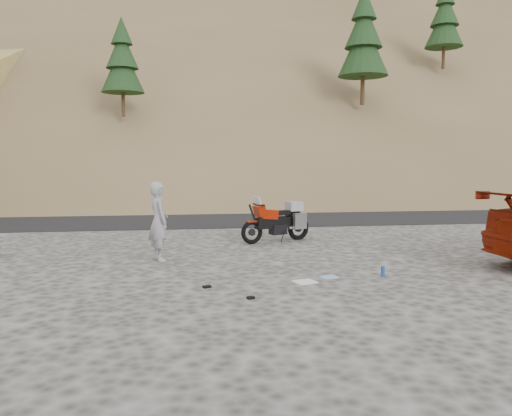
% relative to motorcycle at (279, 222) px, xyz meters
% --- Properties ---
extents(ground, '(140.00, 140.00, 0.00)m').
position_rel_motorcycle_xyz_m(ground, '(-1.37, -2.82, -0.54)').
color(ground, '#3C3A38').
rests_on(ground, ground).
extents(road, '(120.00, 7.00, 0.05)m').
position_rel_motorcycle_xyz_m(road, '(-1.37, 6.18, -0.54)').
color(road, black).
rests_on(road, ground).
extents(hillside, '(120.00, 73.00, 46.72)m').
position_rel_motorcycle_xyz_m(hillside, '(-1.42, 38.05, 10.53)').
color(hillside, brown).
rests_on(hillside, ground).
extents(motorcycle, '(2.02, 1.08, 1.27)m').
position_rel_motorcycle_xyz_m(motorcycle, '(0.00, 0.00, 0.00)').
color(motorcycle, black).
rests_on(motorcycle, ground).
extents(man, '(0.62, 0.75, 1.74)m').
position_rel_motorcycle_xyz_m(man, '(-3.08, -2.15, -0.54)').
color(man, '#929297').
rests_on(man, ground).
extents(gear_white_cloth, '(0.47, 0.44, 0.01)m').
position_rel_motorcycle_xyz_m(gear_white_cloth, '(-0.35, -4.48, -0.54)').
color(gear_white_cloth, white).
rests_on(gear_white_cloth, ground).
extents(gear_bottle, '(0.08, 0.08, 0.20)m').
position_rel_motorcycle_xyz_m(gear_bottle, '(1.22, -4.26, -0.44)').
color(gear_bottle, navy).
rests_on(gear_bottle, ground).
extents(gear_glove_a, '(0.16, 0.14, 0.04)m').
position_rel_motorcycle_xyz_m(gear_glove_a, '(-2.13, -4.63, -0.52)').
color(gear_glove_a, black).
rests_on(gear_glove_a, ground).
extents(gear_glove_b, '(0.14, 0.12, 0.04)m').
position_rel_motorcycle_xyz_m(gear_glove_b, '(-1.46, -5.42, -0.52)').
color(gear_glove_b, black).
rests_on(gear_glove_b, ground).
extents(gear_blue_cloth, '(0.38, 0.32, 0.01)m').
position_rel_motorcycle_xyz_m(gear_blue_cloth, '(0.19, -4.19, -0.54)').
color(gear_blue_cloth, '#91AEE1').
rests_on(gear_blue_cloth, ground).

